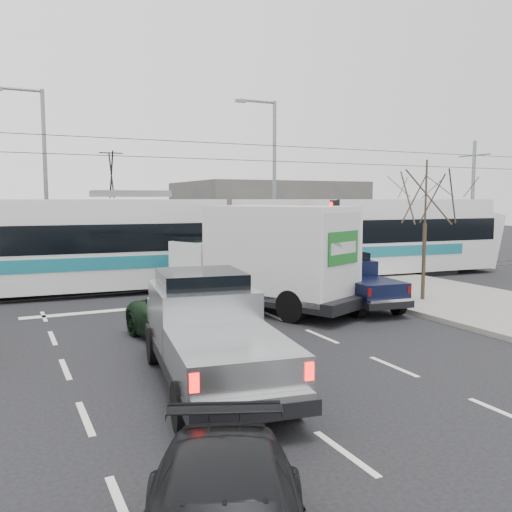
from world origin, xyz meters
name	(u,v)px	position (x,y,z in m)	size (l,w,h in m)	color
ground	(266,344)	(0.00, 0.00, 0.00)	(120.00, 120.00, 0.00)	black
sidewalk_right	(508,310)	(9.00, 0.00, 0.07)	(6.00, 60.00, 0.15)	gray
rails	(162,287)	(0.00, 10.00, 0.01)	(60.00, 1.60, 0.03)	#33302D
building_right	(266,216)	(12.00, 24.00, 2.50)	(12.00, 10.00, 5.00)	#635F5A
bare_tree	(426,198)	(7.60, 2.50, 3.79)	(2.40, 2.40, 5.00)	#47382B
traffic_signal	(336,224)	(6.47, 6.50, 2.74)	(0.44, 0.44, 3.60)	black
street_lamp_near	(271,174)	(7.31, 14.00, 5.11)	(2.38, 0.25, 9.00)	slate
street_lamp_far	(41,171)	(-4.19, 16.00, 5.11)	(2.38, 0.25, 9.00)	slate
catenary	(160,196)	(0.00, 10.00, 3.88)	(60.00, 0.20, 7.00)	black
tram	(229,240)	(2.89, 9.47, 1.98)	(27.50, 4.60, 5.59)	silver
silver_pickup	(209,329)	(-2.36, -2.05, 1.09)	(2.91, 6.28, 2.20)	black
box_truck	(266,259)	(1.97, 4.00, 1.75)	(5.15, 7.44, 3.54)	black
navy_pickup	(352,280)	(4.91, 3.10, 0.92)	(2.10, 4.59, 1.87)	black
green_car	(189,321)	(-1.84, 0.80, 0.62)	(2.07, 4.50, 1.25)	black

